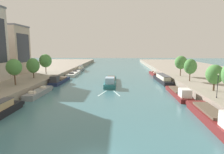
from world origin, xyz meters
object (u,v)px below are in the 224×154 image
object	(u,v)px
moored_boat_left_gap_after	(81,69)
tree_right_second	(190,66)
moored_boat_right_near	(153,74)
tree_left_distant	(45,61)
tree_left_second	(33,66)
tree_right_past_mid	(215,74)
moored_boat_left_lone	(39,92)
moored_boat_right_midway	(162,79)
tree_left_third	(14,67)
tree_right_midway	(181,62)
moored_boat_left_second	(59,80)
moored_boat_right_gap_after	(179,93)
moored_boat_right_lone	(215,118)
barge_midriver	(111,81)
moored_boat_left_end	(74,74)
lamppost_right_bank	(218,85)

from	to	relation	value
moored_boat_left_gap_after	tree_right_second	world-z (taller)	tree_right_second
moored_boat_right_near	tree_left_distant	size ratio (longest dim) A/B	1.59
tree_left_second	tree_right_past_mid	bearing A→B (deg)	-18.79
moored_boat_left_gap_after	tree_left_distant	world-z (taller)	tree_left_distant
moored_boat_left_lone	moored_boat_right_midway	world-z (taller)	moored_boat_right_midway
tree_left_third	tree_right_midway	size ratio (longest dim) A/B	0.98
moored_boat_left_second	moored_boat_right_gap_after	distance (m)	37.02
moored_boat_right_lone	tree_right_second	world-z (taller)	tree_right_second
barge_midriver	tree_left_second	size ratio (longest dim) A/B	3.15
moored_boat_left_end	tree_left_third	bearing A→B (deg)	-101.37
moored_boat_left_lone	lamppost_right_bank	world-z (taller)	lamppost_right_bank
moored_boat_left_lone	moored_boat_left_second	bearing A→B (deg)	90.10
moored_boat_left_lone	moored_boat_right_gap_after	bearing A→B (deg)	0.23
moored_boat_left_lone	moored_boat_left_gap_after	distance (m)	49.07
tree_left_second	tree_left_distant	bearing A→B (deg)	89.29
moored_boat_left_lone	tree_right_second	bearing A→B (deg)	13.01
moored_boat_right_lone	moored_boat_right_gap_after	world-z (taller)	moored_boat_right_lone
tree_left_third	lamppost_right_bank	xyz separation A→B (m)	(44.21, -10.74, -1.99)
moored_boat_left_second	moored_boat_right_midway	size ratio (longest dim) A/B	0.88
tree_right_midway	moored_boat_left_gap_after	bearing A→B (deg)	142.76
moored_boat_right_lone	moored_boat_right_midway	distance (m)	35.74
moored_boat_right_near	tree_left_third	distance (m)	52.87
moored_boat_left_lone	moored_boat_right_lone	xyz separation A→B (m)	(33.78, -16.83, 0.38)
moored_boat_left_end	moored_boat_right_lone	xyz separation A→B (m)	(33.71, -51.58, 0.43)
moored_boat_left_gap_after	moored_boat_right_gap_after	size ratio (longest dim) A/B	0.67
moored_boat_left_end	moored_boat_left_gap_after	bearing A→B (deg)	89.46
moored_boat_left_second	moored_boat_right_lone	size ratio (longest dim) A/B	0.86
barge_midriver	tree_right_second	bearing A→B (deg)	-14.95
moored_boat_right_gap_after	tree_left_distant	bearing A→B (deg)	150.95
moored_boat_left_lone	moored_boat_right_lone	world-z (taller)	moored_boat_right_lone
tree_left_distant	moored_boat_left_end	bearing A→B (deg)	59.79
moored_boat_right_gap_after	tree_right_second	distance (m)	11.81
moored_boat_left_gap_after	moored_boat_right_gap_after	bearing A→B (deg)	-55.72
moored_boat_left_end	moored_boat_right_midway	distance (m)	37.29
moored_boat_right_near	moored_boat_left_second	bearing A→B (deg)	-149.75
lamppost_right_bank	tree_right_midway	bearing A→B (deg)	85.84
moored_boat_left_gap_after	tree_right_past_mid	bearing A→B (deg)	-52.66
moored_boat_left_gap_after	tree_right_past_mid	size ratio (longest dim) A/B	1.80
moored_boat_left_second	moored_boat_left_gap_after	distance (m)	33.36
moored_boat_left_gap_after	tree_right_second	bearing A→B (deg)	-45.81
moored_boat_left_end	tree_left_second	xyz separation A→B (m)	(-7.16, -21.78, 5.35)
moored_boat_left_lone	tree_left_distant	distance (m)	24.48
moored_boat_right_lone	tree_left_distant	size ratio (longest dim) A/B	2.40
tree_right_second	tree_left_distant	bearing A→B (deg)	163.55
moored_boat_right_gap_after	tree_left_second	xyz separation A→B (m)	(-40.65, 12.83, 5.13)
moored_boat_left_lone	moored_boat_left_gap_after	world-z (taller)	moored_boat_left_gap_after
tree_left_second	moored_boat_left_end	bearing A→B (deg)	71.80
moored_boat_right_near	tree_right_midway	size ratio (longest dim) A/B	1.69
tree_left_third	tree_right_second	world-z (taller)	tree_left_third
moored_boat_right_gap_after	moored_boat_right_midway	distance (m)	18.77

